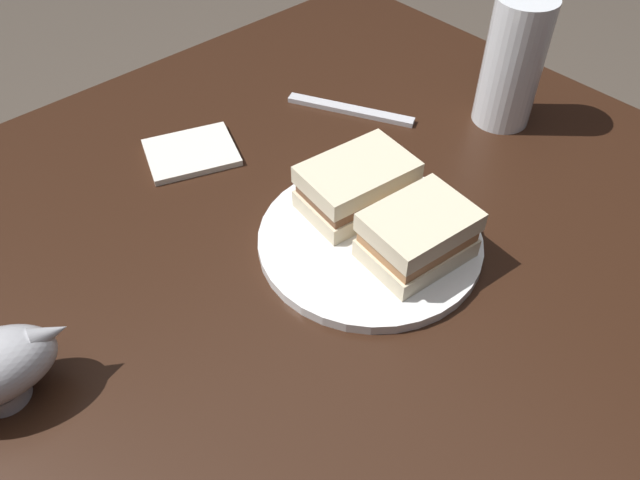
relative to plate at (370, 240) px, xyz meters
The scene contains 13 objects.
dining_table 0.38m from the plate, 19.05° to the right, with size 1.15×0.91×0.70m, color black.
plate is the anchor object (origin of this frame).
sandwich_half_left 0.06m from the plate, 106.05° to the left, with size 0.11×0.09×0.06m.
sandwich_half_right 0.06m from the plate, 117.84° to the right, with size 0.13×0.09×0.06m.
potato_wedge_front 0.08m from the plate, behind, with size 0.05×0.02×0.02m, color #AD702D.
potato_wedge_middle 0.03m from the plate, 138.86° to the left, with size 0.05×0.02×0.02m, color #B77F33.
potato_wedge_back 0.04m from the plate, behind, with size 0.05×0.02×0.02m, color gold.
potato_wedge_left_edge 0.04m from the plate, 163.09° to the left, with size 0.04×0.02×0.02m, color gold.
potato_wedge_right_edge 0.04m from the plate, 144.69° to the left, with size 0.04×0.02×0.02m, color gold.
potato_wedge_stray 0.07m from the plate, behind, with size 0.05×0.02×0.02m, color #B77F33.
pint_glass 0.31m from the plate, behind, with size 0.08×0.08×0.17m.
napkin 0.27m from the plate, 78.21° to the right, with size 0.11×0.09×0.01m, color silver.
fork 0.25m from the plate, 129.48° to the right, with size 0.18×0.02×0.01m, color silver.
Camera 1 is at (0.25, 0.35, 1.19)m, focal length 34.93 mm.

